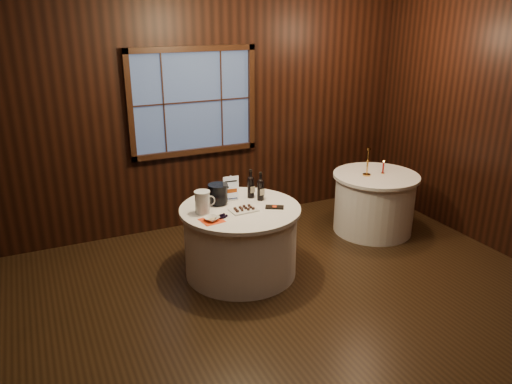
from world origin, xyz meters
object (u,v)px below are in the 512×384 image
sign_stand (231,192)px  ice_bucket (218,194)px  red_candle (383,168)px  chocolate_box (275,207)px  grape_bunch (223,216)px  port_bottle_right (261,188)px  glass_pitcher (203,202)px  side_table (374,203)px  port_bottle_left (251,186)px  chocolate_plate (244,209)px  cracker_bowl (212,219)px  main_table (241,240)px  brass_candlestick (367,166)px

sign_stand → ice_bucket: sign_stand is taller
red_candle → chocolate_box: bearing=-165.5°
sign_stand → grape_bunch: size_ratio=1.63×
port_bottle_right → ice_bucket: 0.47m
chocolate_box → port_bottle_right: bearing=126.8°
ice_bucket → chocolate_box: bearing=-35.3°
grape_bunch → glass_pitcher: bearing=122.6°
side_table → glass_pitcher: bearing=-173.4°
sign_stand → chocolate_box: (0.32, -0.41, -0.09)m
port_bottle_right → chocolate_box: size_ratio=1.66×
sign_stand → grape_bunch: sign_stand is taller
port_bottle_right → glass_pitcher: 0.70m
port_bottle_left → ice_bucket: size_ratio=1.47×
chocolate_plate → cracker_bowl: same height
port_bottle_right → chocolate_box: (0.03, -0.27, -0.13)m
chocolate_plate → cracker_bowl: (-0.39, -0.10, 0.01)m
ice_bucket → cracker_bowl: size_ratio=1.51×
grape_bunch → glass_pitcher: (-0.14, 0.21, 0.10)m
grape_bunch → chocolate_plate: bearing=18.7°
main_table → port_bottle_left: port_bottle_left is taller
port_bottle_left → port_bottle_right: port_bottle_left is taller
side_table → red_candle: bearing=-3.4°
side_table → port_bottle_left: port_bottle_left is taller
red_candle → ice_bucket: bearing=-177.3°
cracker_bowl → sign_stand: bearing=49.1°
side_table → ice_bucket: bearing=-177.1°
side_table → sign_stand: (-2.00, -0.05, 0.48)m
chocolate_plate → red_candle: bearing=10.7°
chocolate_box → sign_stand: bearing=157.9°
port_bottle_right → chocolate_plate: (-0.29, -0.21, -0.12)m
chocolate_box → cracker_bowl: 0.72m
ice_bucket → grape_bunch: 0.40m
port_bottle_left → red_candle: bearing=-7.4°
port_bottle_right → glass_pitcher: port_bottle_right is taller
port_bottle_left → brass_candlestick: size_ratio=0.91×
main_table → port_bottle_right: size_ratio=4.02×
red_candle → port_bottle_left: bearing=-177.7°
ice_bucket → red_candle: 2.27m
main_table → grape_bunch: grape_bunch is taller
main_table → port_bottle_right: 0.61m
brass_candlestick → grape_bunch: bearing=-166.5°
sign_stand → chocolate_plate: size_ratio=0.98×
chocolate_plate → chocolate_box: bearing=-10.7°
sign_stand → brass_candlestick: bearing=7.8°
ice_bucket → side_table: bearing=2.9°
port_bottle_right → red_candle: 1.82m
brass_candlestick → glass_pitcher: bearing=-172.5°
cracker_bowl → chocolate_plate: bearing=14.6°
main_table → sign_stand: bearing=90.4°
port_bottle_left → glass_pitcher: port_bottle_left is taller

